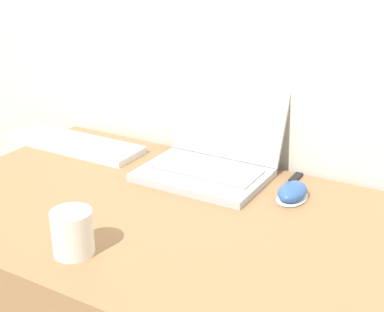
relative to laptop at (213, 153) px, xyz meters
name	(u,v)px	position (x,y,z in m)	size (l,w,h in m)	color
laptop	(213,153)	(0.00, 0.00, 0.00)	(0.33, 0.31, 0.23)	#ADADB2
drink_cup	(73,232)	(-0.05, -0.50, 0.00)	(0.08, 0.08, 0.09)	silver
computer_mouse	(292,192)	(0.25, -0.05, -0.04)	(0.07, 0.11, 0.04)	white
external_keyboard	(74,144)	(-0.45, -0.05, -0.04)	(0.44, 0.14, 0.02)	silver
usb_stick	(296,178)	(0.21, 0.06, -0.05)	(0.02, 0.06, 0.01)	black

